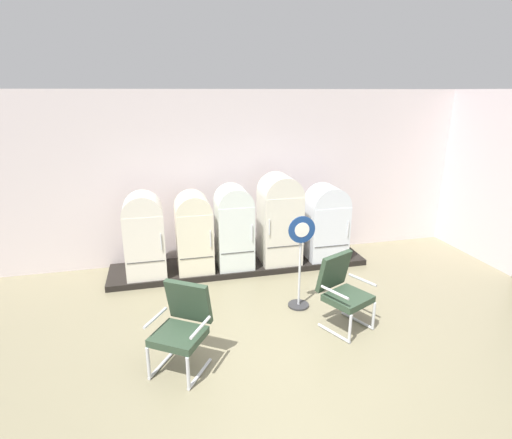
% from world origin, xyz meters
% --- Properties ---
extents(ground, '(12.00, 10.00, 0.05)m').
position_xyz_m(ground, '(0.00, 0.00, -0.03)').
color(ground, '#7D7659').
extents(back_wall, '(11.76, 0.12, 3.18)m').
position_xyz_m(back_wall, '(0.00, 3.66, 1.60)').
color(back_wall, silver).
rests_on(back_wall, ground).
extents(side_wall_right, '(0.16, 2.20, 3.18)m').
position_xyz_m(side_wall_right, '(4.66, 2.48, 1.58)').
color(side_wall_right, silver).
rests_on(side_wall_right, ground).
extents(display_plinth, '(4.67, 0.95, 0.10)m').
position_xyz_m(display_plinth, '(0.00, 3.02, 0.05)').
color(display_plinth, black).
rests_on(display_plinth, ground).
extents(refrigerator_0, '(0.66, 0.61, 1.44)m').
position_xyz_m(refrigerator_0, '(-1.66, 2.88, 0.87)').
color(refrigerator_0, silver).
rests_on(refrigerator_0, display_plinth).
extents(refrigerator_1, '(0.61, 0.70, 1.39)m').
position_xyz_m(refrigerator_1, '(-0.83, 2.93, 0.84)').
color(refrigerator_1, beige).
rests_on(refrigerator_1, display_plinth).
extents(refrigerator_2, '(0.63, 0.65, 1.48)m').
position_xyz_m(refrigerator_2, '(-0.12, 2.90, 0.89)').
color(refrigerator_2, silver).
rests_on(refrigerator_2, display_plinth).
extents(refrigerator_3, '(0.70, 0.71, 1.63)m').
position_xyz_m(refrigerator_3, '(0.73, 2.93, 0.97)').
color(refrigerator_3, silver).
rests_on(refrigerator_3, display_plinth).
extents(refrigerator_4, '(0.72, 0.63, 1.40)m').
position_xyz_m(refrigerator_4, '(1.63, 2.89, 0.83)').
color(refrigerator_4, white).
rests_on(refrigerator_4, display_plinth).
extents(armchair_left, '(0.81, 0.83, 1.04)m').
position_xyz_m(armchair_left, '(-1.21, 0.40, 0.57)').
color(armchair_left, silver).
rests_on(armchair_left, ground).
extents(armchair_right, '(0.78, 0.81, 1.04)m').
position_xyz_m(armchair_right, '(0.98, 0.77, 0.57)').
color(armchair_right, silver).
rests_on(armchair_right, ground).
extents(sign_stand, '(0.40, 0.32, 1.45)m').
position_xyz_m(sign_stand, '(0.58, 1.40, 0.66)').
color(sign_stand, '#2D2D30').
rests_on(sign_stand, ground).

